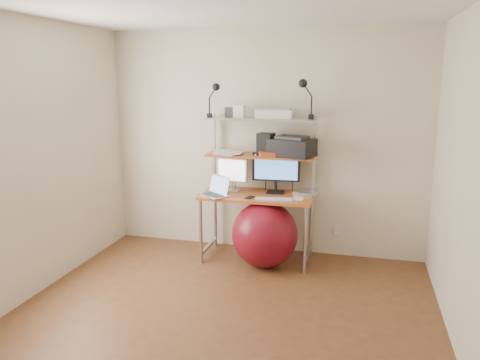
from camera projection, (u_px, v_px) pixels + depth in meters
The scene contains 20 objects.
room at pixel (217, 174), 3.57m from camera, with size 3.60×3.60×3.60m.
computer_desk at pixel (259, 174), 5.05m from camera, with size 1.20×0.60×1.57m.
wall_outlet at pixel (337, 230), 5.25m from camera, with size 0.08×0.01×0.12m, color silver.
monitor_silver at pixel (232, 172), 5.15m from camera, with size 0.35×0.14×0.39m.
monitor_black at pixel (276, 169), 5.06m from camera, with size 0.52×0.16×0.52m.
laptop at pixel (216, 191), 4.98m from camera, with size 0.39×0.37×0.27m.
keyboard at pixel (274, 199), 4.82m from camera, with size 0.38×0.11×0.01m, color silver.
mouse at pixel (299, 198), 4.82m from camera, with size 0.10×0.06×0.03m, color silver.
mac_mini at pixel (306, 193), 5.03m from camera, with size 0.21×0.21×0.04m, color silver.
phone at pixel (249, 197), 4.89m from camera, with size 0.06×0.12×0.01m, color black.
printer at pixel (292, 147), 4.96m from camera, with size 0.53×0.44×0.22m.
nas_cube at pixel (266, 144), 5.05m from camera, with size 0.16×0.16×0.24m, color black.
red_box at pixel (268, 154), 4.96m from camera, with size 0.17×0.11×0.05m, color #CD4F20.
scanner at pixel (275, 113), 4.96m from camera, with size 0.39×0.26×0.10m.
box_white at pixel (239, 111), 5.01m from camera, with size 0.11×0.09×0.13m, color silver.
box_grey at pixel (231, 112), 5.09m from camera, with size 0.10×0.10×0.10m, color #2F2F31.
clip_lamp_left at pixel (215, 93), 4.95m from camera, with size 0.15×0.08×0.36m.
clip_lamp_right at pixel (305, 90), 4.77m from camera, with size 0.16×0.09×0.41m.
exercise_ball at pixel (265, 234), 4.94m from camera, with size 0.70×0.70×0.70m, color maroon.
paper_stack at pixel (227, 152), 5.16m from camera, with size 0.38×0.40×0.02m.
Camera 1 is at (1.05, -3.34, 1.98)m, focal length 35.00 mm.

